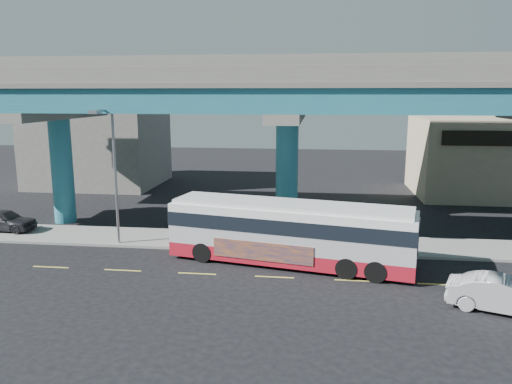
# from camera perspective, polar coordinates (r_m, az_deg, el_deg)

# --- Properties ---
(ground) EXTENTS (120.00, 120.00, 0.00)m
(ground) POSITION_cam_1_polar(r_m,az_deg,el_deg) (25.85, 2.18, -9.46)
(ground) COLOR black
(ground) RESTS_ON ground
(sidewalk) EXTENTS (70.00, 4.00, 0.15)m
(sidewalk) POSITION_cam_1_polar(r_m,az_deg,el_deg) (31.02, 3.06, -5.78)
(sidewalk) COLOR gray
(sidewalk) RESTS_ON ground
(lane_markings) EXTENTS (58.00, 0.12, 0.01)m
(lane_markings) POSITION_cam_1_polar(r_m,az_deg,el_deg) (25.57, 2.12, -9.69)
(lane_markings) COLOR #D8C64C
(lane_markings) RESTS_ON ground
(viaduct) EXTENTS (52.00, 12.40, 11.70)m
(viaduct) POSITION_cam_1_polar(r_m,az_deg,el_deg) (33.28, 3.67, 11.19)
(viaduct) COLOR #226181
(viaduct) RESTS_ON ground
(building_beige) EXTENTS (14.00, 10.23, 7.00)m
(building_beige) POSITION_cam_1_polar(r_m,az_deg,el_deg) (50.05, 25.71, 3.62)
(building_beige) COLOR tan
(building_beige) RESTS_ON ground
(building_concrete) EXTENTS (12.00, 10.00, 9.00)m
(building_concrete) POSITION_cam_1_polar(r_m,az_deg,el_deg) (53.11, -17.53, 5.66)
(building_concrete) COLOR gray
(building_concrete) RESTS_ON ground
(transit_bus) EXTENTS (13.51, 5.52, 3.40)m
(transit_bus) POSITION_cam_1_polar(r_m,az_deg,el_deg) (26.96, 3.91, -4.44)
(transit_bus) COLOR maroon
(transit_bus) RESTS_ON ground
(sedan) EXTENTS (4.50, 5.54, 1.49)m
(sedan) POSITION_cam_1_polar(r_m,az_deg,el_deg) (23.92, 26.43, -10.51)
(sedan) COLOR #B1B0B5
(sedan) RESTS_ON ground
(parked_car) EXTENTS (2.00, 4.35, 1.44)m
(parked_car) POSITION_cam_1_polar(r_m,az_deg,el_deg) (37.19, -26.89, -2.87)
(parked_car) COLOR #28292D
(parked_car) RESTS_ON sidewalk
(street_lamp) EXTENTS (0.50, 2.66, 8.27)m
(street_lamp) POSITION_cam_1_polar(r_m,az_deg,el_deg) (30.24, -16.31, 3.84)
(street_lamp) COLOR gray
(street_lamp) RESTS_ON sidewalk
(stop_sign) EXTENTS (0.52, 0.50, 2.31)m
(stop_sign) POSITION_cam_1_polar(r_m,az_deg,el_deg) (29.33, 11.84, -3.51)
(stop_sign) COLOR gray
(stop_sign) RESTS_ON sidewalk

